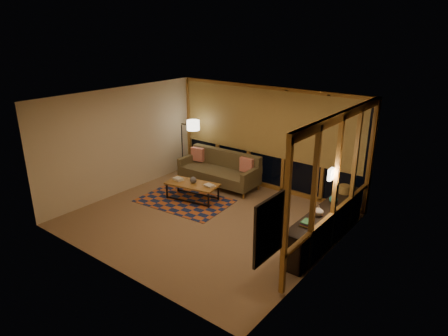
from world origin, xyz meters
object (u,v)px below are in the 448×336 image
Objects in this scene: bookshelf at (325,224)px; coffee_table at (193,191)px; floor_lamp at (182,147)px; sofa at (219,170)px.

coffee_table is at bearing -177.81° from bookshelf.
floor_lamp reaches higher than coffee_table.
coffee_table is at bearing -88.21° from sofa.
sofa is at bearing -16.65° from floor_lamp.
floor_lamp reaches higher than bookshelf.
floor_lamp is 5.07m from bookshelf.
sofa is 0.76× the size of bookshelf.
sofa is at bearing 164.00° from bookshelf.
floor_lamp is at bearing 167.58° from bookshelf.
coffee_table is at bearing -53.24° from floor_lamp.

